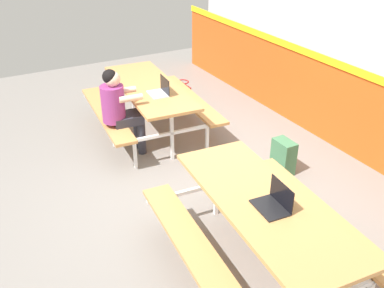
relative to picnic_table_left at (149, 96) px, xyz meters
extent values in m
cube|color=gray|center=(1.49, -0.22, -0.59)|extent=(10.00, 10.00, 0.02)
cube|color=#E55119|center=(1.49, 2.13, -0.03)|extent=(8.00, 0.12, 1.10)
cube|color=yellow|center=(1.49, 2.07, 0.57)|extent=(8.00, 0.03, 0.10)
cube|color=silver|center=(1.49, 2.13, 1.32)|extent=(6.72, 0.12, 1.40)
cube|color=tan|center=(0.00, 0.00, 0.14)|extent=(2.12, 0.92, 0.04)
cube|color=tan|center=(-0.05, -0.63, -0.15)|extent=(1.98, 0.44, 0.04)
cube|color=tan|center=(0.05, 0.63, -0.15)|extent=(1.98, 0.44, 0.04)
cube|color=white|center=(-0.85, 0.07, -0.23)|extent=(0.04, 0.04, 0.70)
cube|color=white|center=(-0.85, 0.07, -0.19)|extent=(0.17, 1.55, 0.04)
cube|color=white|center=(-0.89, -0.44, -0.37)|extent=(0.04, 0.04, 0.41)
cube|color=white|center=(-0.81, 0.58, -0.37)|extent=(0.04, 0.04, 0.41)
cube|color=white|center=(0.85, -0.07, -0.23)|extent=(0.04, 0.04, 0.70)
cube|color=white|center=(0.85, -0.07, -0.19)|extent=(0.17, 1.55, 0.04)
cube|color=white|center=(0.81, -0.58, -0.37)|extent=(0.04, 0.04, 0.41)
cube|color=white|center=(0.89, 0.44, -0.37)|extent=(0.04, 0.04, 0.41)
cube|color=tan|center=(2.97, -0.24, 0.14)|extent=(2.12, 0.92, 0.04)
cube|color=tan|center=(2.92, -0.88, -0.15)|extent=(1.98, 0.44, 0.04)
cube|color=tan|center=(3.02, 0.39, -0.15)|extent=(1.98, 0.44, 0.04)
cube|color=white|center=(2.12, -0.18, -0.23)|extent=(0.04, 0.04, 0.70)
cube|color=white|center=(2.12, -0.18, -0.19)|extent=(0.17, 1.55, 0.04)
cube|color=white|center=(2.08, -0.68, -0.37)|extent=(0.04, 0.04, 0.41)
cube|color=white|center=(2.16, 0.33, -0.37)|extent=(0.04, 0.04, 0.41)
cylinder|color=#2D2D38|center=(0.32, -0.34, -0.35)|extent=(0.11, 0.11, 0.45)
cylinder|color=#2D2D38|center=(0.50, -0.35, -0.35)|extent=(0.11, 0.11, 0.45)
cube|color=#2D2D38|center=(0.40, -0.50, -0.07)|extent=(0.33, 0.40, 0.12)
cylinder|color=#8C3372|center=(0.39, -0.67, 0.17)|extent=(0.30, 0.30, 0.48)
cylinder|color=beige|center=(0.26, -0.46, 0.27)|extent=(0.10, 0.31, 0.08)
cylinder|color=beige|center=(0.54, -0.48, 0.27)|extent=(0.10, 0.31, 0.08)
sphere|color=beige|center=(0.39, -0.65, 0.50)|extent=(0.20, 0.20, 0.20)
sphere|color=black|center=(0.39, -0.68, 0.54)|extent=(0.18, 0.18, 0.18)
cube|color=silver|center=(0.36, -0.03, 0.17)|extent=(0.34, 0.25, 0.01)
cube|color=black|center=(0.37, 0.08, 0.28)|extent=(0.32, 0.03, 0.21)
cube|color=black|center=(3.08, -0.25, 0.17)|extent=(0.34, 0.25, 0.01)
cube|color=black|center=(3.09, -0.15, 0.28)|extent=(0.32, 0.03, 0.21)
cube|color=#3F724C|center=(1.80, 1.01, -0.36)|extent=(0.30, 0.18, 0.44)
cube|color=#3F724C|center=(1.80, 1.12, -0.42)|extent=(0.21, 0.04, 0.19)
cube|color=maroon|center=(-0.65, 0.87, -0.40)|extent=(0.34, 0.14, 0.36)
torus|color=maroon|center=(-0.65, 0.87, -0.16)|extent=(0.21, 0.21, 0.02)
camera|label=1|loc=(5.35, -2.24, 2.41)|focal=40.83mm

